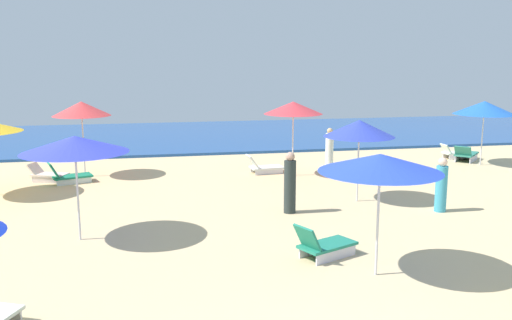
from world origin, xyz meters
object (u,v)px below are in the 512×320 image
object	(u,v)px
umbrella_2	(293,108)
umbrella_5	(484,108)
lounge_chair_2_0	(264,167)
lounge_chair_7_1	(69,176)
lounge_chair_5_1	(457,153)
lounge_chair_6_0	(323,245)
lounge_chair_7_0	(47,174)
umbrella_7	(81,109)
lounge_chair_5_0	(466,154)
umbrella_6	(380,163)
umbrella_8	(359,128)
beachgoer_1	(290,184)
beachgoer_4	(441,186)
umbrella_4	(75,144)
beachgoer_0	(329,148)

from	to	relation	value
umbrella_2	umbrella_5	distance (m)	7.83
lounge_chair_2_0	lounge_chair_7_1	world-z (taller)	lounge_chair_7_1
lounge_chair_5_1	lounge_chair_6_0	bearing A→B (deg)	136.17
umbrella_5	lounge_chair_6_0	size ratio (longest dim) A/B	1.68
lounge_chair_6_0	lounge_chair_7_0	distance (m)	11.41
umbrella_2	umbrella_7	bearing A→B (deg)	169.88
umbrella_2	lounge_chair_5_0	distance (m)	8.12
lounge_chair_7_0	lounge_chair_5_1	bearing A→B (deg)	-64.22
umbrella_2	umbrella_6	world-z (taller)	umbrella_2
umbrella_5	lounge_chair_6_0	xyz separation A→B (m)	(-9.33, -8.72, -1.99)
umbrella_2	umbrella_8	size ratio (longest dim) A/B	1.10
umbrella_5	lounge_chair_7_0	xyz separation A→B (m)	(-16.37, 0.27, -2.03)
beachgoer_1	lounge_chair_5_0	bearing A→B (deg)	43.17
umbrella_6	beachgoer_4	distance (m)	5.61
beachgoer_4	umbrella_6	bearing A→B (deg)	26.99
umbrella_4	lounge_chair_6_0	distance (m)	6.09
umbrella_2	lounge_chair_5_1	xyz separation A→B (m)	(7.69, 1.94, -2.22)
umbrella_5	lounge_chair_7_1	world-z (taller)	umbrella_5
lounge_chair_7_0	umbrella_7	bearing A→B (deg)	-41.87
umbrella_2	lounge_chair_6_0	bearing A→B (deg)	-100.37
lounge_chair_2_0	umbrella_7	xyz separation A→B (m)	(-6.41, 0.71, 2.20)
umbrella_6	beachgoer_1	size ratio (longest dim) A/B	1.43
umbrella_7	umbrella_8	size ratio (longest dim) A/B	1.10
lounge_chair_2_0	umbrella_6	bearing A→B (deg)	174.79
umbrella_2	umbrella_4	world-z (taller)	umbrella_2
lounge_chair_5_1	beachgoer_4	distance (m)	8.82
umbrella_7	beachgoer_1	bearing A→B (deg)	-44.98
lounge_chair_6_0	beachgoer_4	size ratio (longest dim) A/B	0.98
beachgoer_1	umbrella_7	bearing A→B (deg)	144.52
lounge_chair_5_0	lounge_chair_6_0	world-z (taller)	lounge_chair_6_0
umbrella_5	beachgoer_4	xyz separation A→B (m)	(-4.99, -5.85, -1.55)
lounge_chair_5_0	lounge_chair_5_1	bearing A→B (deg)	-43.18
umbrella_4	beachgoer_4	world-z (taller)	umbrella_4
umbrella_5	umbrella_2	bearing A→B (deg)	-176.74
lounge_chair_6_0	beachgoer_1	distance (m)	3.61
umbrella_8	umbrella_2	bearing A→B (deg)	103.82
umbrella_7	umbrella_8	distance (m)	9.81
umbrella_5	beachgoer_1	xyz separation A→B (m)	(-9.15, -5.15, -1.46)
beachgoer_0	lounge_chair_7_1	bearing A→B (deg)	-139.62
lounge_chair_2_0	lounge_chair_6_0	distance (m)	8.90
lounge_chair_2_0	lounge_chair_7_0	size ratio (longest dim) A/B	0.99
lounge_chair_2_0	beachgoer_0	world-z (taller)	beachgoer_0
umbrella_8	umbrella_4	bearing A→B (deg)	-164.93
umbrella_4	lounge_chair_5_1	bearing A→B (deg)	28.68
umbrella_5	umbrella_6	size ratio (longest dim) A/B	1.03
lounge_chair_5_0	beachgoer_4	bearing A→B (deg)	99.06
umbrella_5	lounge_chair_5_1	xyz separation A→B (m)	(-0.13, 1.50, -2.04)
lounge_chair_2_0	lounge_chair_5_1	xyz separation A→B (m)	(8.64, 1.34, -0.01)
umbrella_5	lounge_chair_5_0	distance (m)	2.18
umbrella_6	lounge_chair_7_0	distance (m)	12.91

